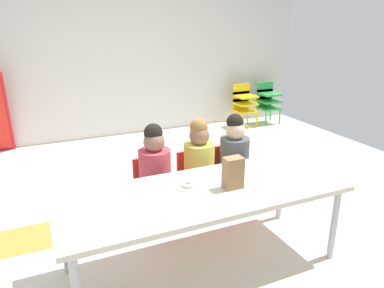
% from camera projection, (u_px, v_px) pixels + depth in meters
% --- Properties ---
extents(ground_plane, '(6.19, 5.04, 0.02)m').
position_uv_depth(ground_plane, '(178.00, 208.00, 3.49)').
color(ground_plane, silver).
extents(back_wall, '(6.19, 0.10, 2.77)m').
position_uv_depth(back_wall, '(110.00, 41.00, 5.22)').
color(back_wall, beige).
rests_on(back_wall, ground_plane).
extents(craft_table, '(1.97, 0.75, 0.60)m').
position_uv_depth(craft_table, '(204.00, 196.00, 2.50)').
color(craft_table, beige).
rests_on(craft_table, ground_plane).
extents(seated_child_near_camera, '(0.32, 0.32, 0.92)m').
position_uv_depth(seated_child_near_camera, '(155.00, 168.00, 2.96)').
color(seated_child_near_camera, red).
rests_on(seated_child_near_camera, ground_plane).
extents(seated_child_middle_seat, '(0.32, 0.31, 0.92)m').
position_uv_depth(seated_child_middle_seat, '(199.00, 160.00, 3.12)').
color(seated_child_middle_seat, red).
rests_on(seated_child_middle_seat, ground_plane).
extents(seated_child_far_right, '(0.32, 0.31, 0.92)m').
position_uv_depth(seated_child_far_right, '(234.00, 155.00, 3.25)').
color(seated_child_far_right, red).
rests_on(seated_child_far_right, ground_plane).
extents(kid_chair_yellow_stack, '(0.32, 0.30, 0.68)m').
position_uv_depth(kid_chair_yellow_stack, '(244.00, 102.00, 5.99)').
color(kid_chair_yellow_stack, yellow).
rests_on(kid_chair_yellow_stack, ground_plane).
extents(kid_chair_green_stack, '(0.32, 0.30, 0.68)m').
position_uv_depth(kid_chair_green_stack, '(268.00, 100.00, 6.17)').
color(kid_chair_green_stack, green).
rests_on(kid_chair_green_stack, ground_plane).
extents(paper_bag_brown, '(0.13, 0.09, 0.22)m').
position_uv_depth(paper_bag_brown, '(233.00, 173.00, 2.49)').
color(paper_bag_brown, '#9E754C').
rests_on(paper_bag_brown, craft_table).
extents(paper_plate_near_edge, '(0.18, 0.18, 0.01)m').
position_uv_depth(paper_plate_near_edge, '(188.00, 186.00, 2.54)').
color(paper_plate_near_edge, white).
rests_on(paper_plate_near_edge, craft_table).
extents(donut_powdered_on_plate, '(0.10, 0.10, 0.03)m').
position_uv_depth(donut_powdered_on_plate, '(188.00, 184.00, 2.53)').
color(donut_powdered_on_plate, white).
rests_on(donut_powdered_on_plate, craft_table).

